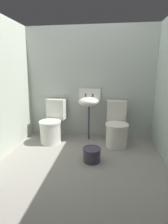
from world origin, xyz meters
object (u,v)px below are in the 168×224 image
toilet_left (52,125)px  bucket (92,154)px  sink (89,101)px  toilet_right (117,128)px

toilet_left → bucket: (0.82, -0.67, -0.21)m
toilet_left → bucket: toilet_left is taller
sink → toilet_right: bearing=-19.7°
toilet_left → bucket: size_ratio=2.83×
bucket → sink: bearing=99.1°
toilet_right → sink: 0.71m
toilet_left → sink: bearing=-157.5°
toilet_left → sink: 0.83m
bucket → toilet_right: bearing=59.9°
sink → toilet_left: bearing=-164.6°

